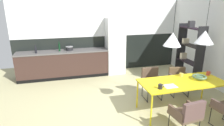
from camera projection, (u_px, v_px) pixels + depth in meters
ground_plane at (134, 120)px, 4.10m from camera, size 9.00×9.00×0.00m
back_wall_splashback_dark at (102, 53)px, 7.04m from camera, size 6.10×0.12×1.31m
back_wall_panel_upper at (101, 18)px, 6.65m from camera, size 6.10×0.12×1.31m
kitchen_counter at (64, 64)px, 6.43m from camera, size 3.00×0.63×0.92m
refrigerator_column at (115, 46)px, 6.71m from camera, size 0.63×0.60×1.98m
dining_table at (182, 83)px, 4.26m from camera, size 1.93×0.83×0.74m
armchair_corner_seat at (178, 77)px, 5.18m from camera, size 0.55×0.54×0.74m
armchair_facing_counter at (188, 113)px, 3.49m from camera, size 0.53×0.52×0.76m
armchair_head_of_table at (151, 80)px, 4.98m from camera, size 0.50×0.48×0.80m
fruit_bowl at (199, 77)px, 4.36m from camera, size 0.33×0.33×0.08m
open_book at (170, 86)px, 3.99m from camera, size 0.26×0.21×0.02m
mug_tall_blue at (208, 73)px, 4.61m from camera, size 0.13×0.08×0.10m
mug_short_terracotta at (160, 86)px, 3.86m from camera, size 0.14×0.09×0.10m
mug_white_ceramic at (181, 75)px, 4.53m from camera, size 0.13×0.09×0.08m
cooking_pot at (69, 48)px, 6.37m from camera, size 0.24×0.24×0.16m
bottle_wine_green at (36, 50)px, 5.97m from camera, size 0.07×0.07×0.27m
bottle_vinegar_dark at (59, 47)px, 6.23m from camera, size 0.06×0.06×0.32m
open_shelf_unit at (189, 54)px, 5.63m from camera, size 0.30×0.90×1.96m
pendant_lamp_over_table_near at (173, 39)px, 3.82m from camera, size 0.36×0.36×0.97m
pendant_lamp_over_table_far at (205, 37)px, 4.00m from camera, size 0.39×0.39×0.96m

